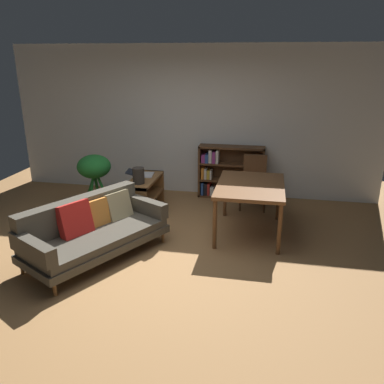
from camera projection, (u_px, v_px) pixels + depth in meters
The scene contains 10 objects.
ground_plane at pixel (151, 256), 5.15m from camera, with size 8.16×8.16×0.00m, color #9E7042.
back_wall_panel at pixel (191, 121), 7.21m from camera, with size 6.80×0.10×2.70m, color silver.
fabric_couch at pixel (92, 228), 5.08m from camera, with size 1.61×2.02×0.77m.
media_console at pixel (145, 196), 6.49m from camera, with size 0.40×1.02×0.60m.
open_laptop at pixel (141, 174), 6.58m from camera, with size 0.48×0.37×0.08m.
desk_speaker at pixel (139, 176), 6.12m from camera, with size 0.18×0.18×0.25m.
potted_floor_plant at pixel (94, 172), 6.46m from camera, with size 0.55×0.55×0.97m.
dining_table at pixel (250, 189), 5.62m from camera, with size 0.95×1.30×0.75m.
dining_chair_near at pixel (254, 179), 6.70m from camera, with size 0.44×0.41×0.90m.
bookshelf at pixel (227, 171), 7.22m from camera, with size 1.18×0.28×0.96m.
Camera 1 is at (1.41, -4.40, 2.48)m, focal length 36.79 mm.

